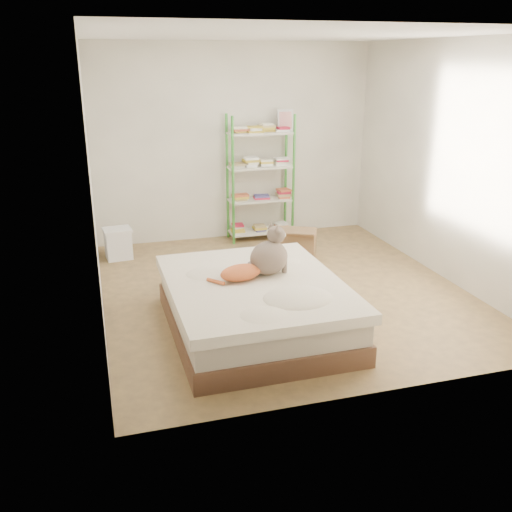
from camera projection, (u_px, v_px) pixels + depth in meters
name	position (u px, v px, depth m)	size (l,w,h in m)	color
room	(285.00, 172.00, 5.78)	(3.81, 4.21, 2.61)	tan
bed	(255.00, 306.00, 5.22)	(1.55, 1.93, 0.49)	brown
orange_cat	(241.00, 271.00, 5.13)	(0.47, 0.25, 0.19)	#E57042
grey_cat	(269.00, 250.00, 5.24)	(0.34, 0.40, 0.46)	gray
shelf_unit	(261.00, 177.00, 7.71)	(0.91, 0.36, 1.74)	green
cardboard_box	(294.00, 245.00, 7.09)	(0.66, 0.68, 0.43)	olive
white_bin	(118.00, 243.00, 7.12)	(0.37, 0.33, 0.39)	white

